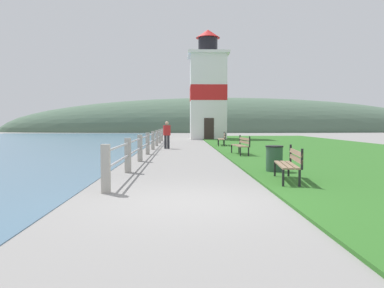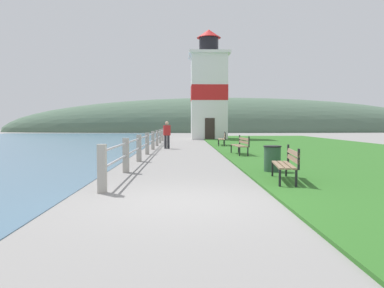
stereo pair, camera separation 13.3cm
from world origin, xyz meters
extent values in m
plane|color=gray|center=(0.00, 0.00, 0.00)|extent=(160.00, 160.00, 0.00)
cube|color=#2D6623|center=(7.87, 14.51, 0.03)|extent=(12.00, 43.54, 0.06)
cube|color=#A8A399|center=(-1.77, 1.00, 0.53)|extent=(0.18, 0.18, 1.07)
cube|color=#A8A399|center=(-1.77, 4.38, 0.53)|extent=(0.18, 0.18, 1.07)
cube|color=#A8A399|center=(-1.77, 7.76, 0.53)|extent=(0.18, 0.18, 1.07)
cube|color=#A8A399|center=(-1.77, 11.15, 0.53)|extent=(0.18, 0.18, 1.07)
cube|color=#A8A399|center=(-1.77, 14.53, 0.53)|extent=(0.18, 0.18, 1.07)
cube|color=#A8A399|center=(-1.77, 17.91, 0.53)|extent=(0.18, 0.18, 1.07)
cube|color=#A8A399|center=(-1.77, 21.29, 0.53)|extent=(0.18, 0.18, 1.07)
cube|color=#A8A399|center=(-1.77, 24.67, 0.53)|extent=(0.18, 0.18, 1.07)
cylinder|color=#B2B2B7|center=(-1.77, 12.84, 0.91)|extent=(0.06, 23.67, 0.06)
cylinder|color=#B2B2B7|center=(-1.77, 12.84, 0.53)|extent=(0.06, 23.67, 0.06)
cube|color=#846B51|center=(2.40, 2.21, 0.47)|extent=(0.35, 1.73, 0.04)
cube|color=#846B51|center=(2.54, 2.19, 0.47)|extent=(0.35, 1.73, 0.04)
cube|color=#846B51|center=(2.69, 2.17, 0.47)|extent=(0.35, 1.73, 0.04)
cube|color=#846B51|center=(2.77, 2.16, 0.79)|extent=(0.29, 1.73, 0.11)
cube|color=#846B51|center=(2.77, 2.16, 0.63)|extent=(0.29, 1.73, 0.11)
cube|color=black|center=(2.24, 1.38, 0.23)|extent=(0.06, 0.06, 0.45)
cube|color=black|center=(2.47, 3.05, 0.23)|extent=(0.06, 0.06, 0.45)
cube|color=black|center=(2.61, 1.33, 0.23)|extent=(0.06, 0.06, 0.45)
cube|color=black|center=(2.84, 3.00, 0.23)|extent=(0.06, 0.06, 0.45)
cube|color=black|center=(2.66, 1.33, 0.70)|extent=(0.06, 0.06, 0.49)
cube|color=black|center=(2.89, 3.00, 0.70)|extent=(0.06, 0.06, 0.49)
cube|color=#846B51|center=(2.48, 10.29, 0.47)|extent=(0.26, 1.92, 0.04)
cube|color=#846B51|center=(2.62, 10.30, 0.47)|extent=(0.26, 1.92, 0.04)
cube|color=#846B51|center=(2.77, 10.31, 0.47)|extent=(0.26, 1.92, 0.04)
cube|color=#846B51|center=(2.86, 10.31, 0.79)|extent=(0.20, 1.92, 0.11)
cube|color=#846B51|center=(2.86, 10.31, 0.63)|extent=(0.20, 1.92, 0.11)
cube|color=black|center=(2.51, 9.35, 0.23)|extent=(0.05, 0.05, 0.45)
cube|color=black|center=(2.37, 11.21, 0.23)|extent=(0.05, 0.05, 0.45)
cube|color=black|center=(2.88, 9.38, 0.23)|extent=(0.05, 0.05, 0.45)
cube|color=black|center=(2.74, 11.24, 0.23)|extent=(0.05, 0.05, 0.45)
cube|color=black|center=(2.93, 9.38, 0.70)|extent=(0.05, 0.05, 0.49)
cube|color=black|center=(2.79, 11.25, 0.70)|extent=(0.05, 0.05, 0.49)
cube|color=#846B51|center=(2.37, 17.52, 0.47)|extent=(0.27, 1.94, 0.04)
cube|color=#846B51|center=(2.52, 17.50, 0.47)|extent=(0.27, 1.94, 0.04)
cube|color=#846B51|center=(2.66, 17.49, 0.47)|extent=(0.27, 1.94, 0.04)
cube|color=#846B51|center=(2.75, 17.49, 0.79)|extent=(0.21, 1.94, 0.11)
cube|color=#846B51|center=(2.75, 17.49, 0.63)|extent=(0.21, 1.94, 0.11)
cube|color=black|center=(2.26, 16.58, 0.23)|extent=(0.05, 0.05, 0.45)
cube|color=black|center=(2.41, 18.46, 0.23)|extent=(0.05, 0.05, 0.45)
cube|color=black|center=(2.63, 16.55, 0.23)|extent=(0.05, 0.05, 0.45)
cube|color=black|center=(2.78, 18.43, 0.23)|extent=(0.05, 0.05, 0.45)
cube|color=black|center=(2.68, 16.54, 0.70)|extent=(0.05, 0.05, 0.49)
cube|color=black|center=(2.82, 18.43, 0.70)|extent=(0.05, 0.05, 0.49)
cube|color=white|center=(2.42, 28.75, 3.96)|extent=(3.33, 3.33, 7.92)
cube|color=red|center=(2.42, 28.75, 4.36)|extent=(3.37, 3.37, 1.43)
cube|color=white|center=(2.42, 28.75, 8.04)|extent=(3.83, 3.83, 0.25)
cylinder|color=black|center=(2.42, 28.75, 8.89)|extent=(1.83, 1.83, 1.44)
cone|color=red|center=(2.42, 28.75, 10.00)|extent=(2.29, 2.29, 0.79)
cube|color=#332823|center=(2.42, 27.07, 1.00)|extent=(0.90, 0.06, 2.00)
cylinder|color=#28282D|center=(-1.07, 15.18, 0.40)|extent=(0.15, 0.15, 0.80)
cylinder|color=#28282D|center=(-0.89, 15.23, 0.40)|extent=(0.15, 0.15, 0.80)
cube|color=#B22323|center=(-0.98, 15.20, 1.10)|extent=(0.44, 0.32, 0.60)
sphere|color=tan|center=(-0.98, 15.20, 1.53)|extent=(0.22, 0.22, 0.22)
cylinder|color=#2D5138|center=(2.71, 4.11, 0.40)|extent=(0.50, 0.50, 0.80)
cylinder|color=black|center=(2.71, 4.11, 0.82)|extent=(0.54, 0.54, 0.04)
ellipsoid|color=#4C6651|center=(8.00, 59.03, 0.00)|extent=(80.00, 16.00, 12.00)
camera|label=1|loc=(-0.12, -7.16, 1.52)|focal=35.00mm
camera|label=2|loc=(0.02, -7.16, 1.52)|focal=35.00mm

